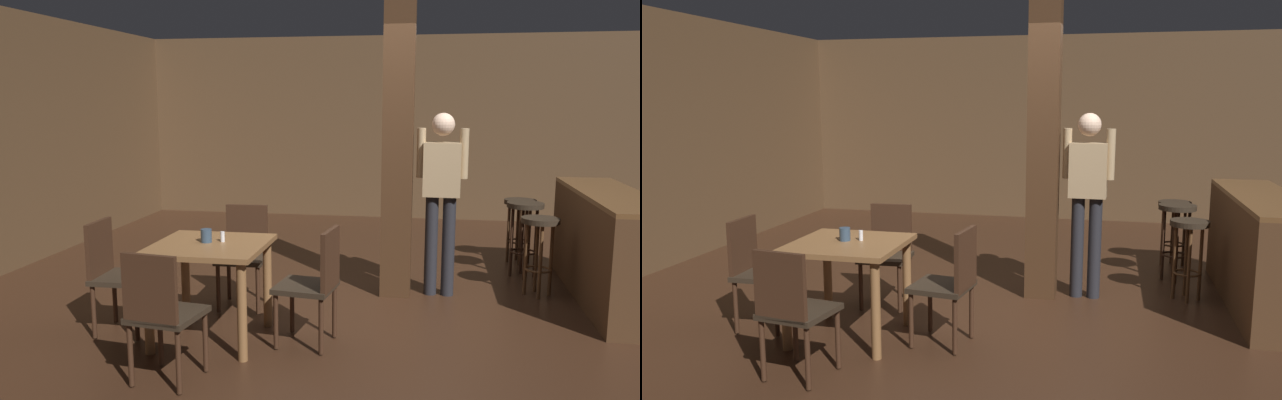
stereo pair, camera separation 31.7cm
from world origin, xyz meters
TOP-DOWN VIEW (x-y plane):
  - ground_plane at (0.00, 0.00)m, footprint 10.80×10.80m
  - wall_back at (0.00, 4.50)m, footprint 8.00×0.10m
  - pillar at (0.18, 0.53)m, footprint 0.28×0.28m
  - dining_table at (-1.16, -0.87)m, footprint 0.84×0.84m
  - chair_north at (-1.14, -0.04)m, footprint 0.44×0.44m
  - chair_east at (-0.35, -0.85)m, footprint 0.47×0.47m
  - chair_west at (-1.96, -0.85)m, footprint 0.43×0.43m
  - chair_south at (-1.20, -1.67)m, footprint 0.47×0.47m
  - napkin_cup at (-1.20, -0.84)m, footprint 0.08×0.08m
  - salt_shaker at (-1.08, -0.80)m, footprint 0.03×0.03m
  - standing_person at (0.58, 0.58)m, footprint 0.47×0.22m
  - bar_counter at (2.03, 0.71)m, footprint 0.56×2.27m
  - bar_stool_near at (1.51, 0.71)m, footprint 0.35×0.35m
  - bar_stool_mid at (1.46, 1.35)m, footprint 0.37×0.37m
  - bar_stool_far at (1.49, 1.94)m, footprint 0.35×0.35m

SIDE VIEW (x-z plane):
  - ground_plane at x=0.00m, z-range 0.00..0.00m
  - chair_north at x=-1.14m, z-range 0.06..0.95m
  - chair_east at x=-0.35m, z-range 0.06..0.95m
  - chair_west at x=-1.96m, z-range 0.06..0.95m
  - chair_south at x=-1.20m, z-range 0.06..0.95m
  - bar_counter at x=2.03m, z-range 0.01..1.01m
  - bar_stool_far at x=1.49m, z-range 0.18..0.91m
  - bar_stool_near at x=1.51m, z-range 0.19..0.94m
  - bar_stool_mid at x=1.46m, z-range 0.20..0.99m
  - dining_table at x=-1.16m, z-range 0.23..1.00m
  - salt_shaker at x=-1.08m, z-range 0.76..0.84m
  - napkin_cup at x=-1.20m, z-range 0.76..0.86m
  - standing_person at x=0.58m, z-range 0.14..1.86m
  - wall_back at x=0.00m, z-range 0.00..2.80m
  - pillar at x=0.18m, z-range 0.00..2.80m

